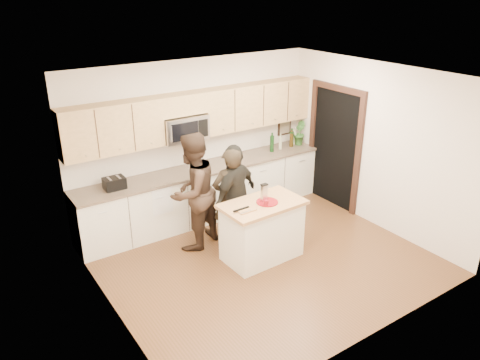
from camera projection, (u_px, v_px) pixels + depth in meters
floor at (264, 260)px, 6.97m from camera, size 4.50×4.50×0.00m
room_shell at (266, 150)px, 6.30m from camera, size 4.52×4.02×2.71m
back_cabinetry at (206, 192)px, 8.08m from camera, size 4.50×0.66×0.94m
upper_cabinetry at (201, 113)px, 7.67m from camera, size 4.50×0.33×0.75m
microwave at (184, 128)px, 7.54m from camera, size 0.76×0.41×0.40m
doorway at (335, 143)px, 8.36m from camera, size 0.06×1.25×2.20m
framed_picture at (284, 125)px, 8.99m from camera, size 0.30×0.03×0.38m
dish_towel at (159, 191)px, 7.31m from camera, size 0.34×0.60×0.48m
island at (262, 230)px, 6.87m from camera, size 1.22×0.73×0.90m
red_plate at (267, 202)px, 6.70m from camera, size 0.32×0.32×0.02m
box_grater at (264, 192)px, 6.67m from camera, size 0.10×0.06×0.26m
drink_glass at (266, 203)px, 6.57m from camera, size 0.07×0.07×0.09m
cutting_board at (246, 210)px, 6.47m from camera, size 0.26×0.19×0.02m
tongs at (241, 209)px, 6.45m from camera, size 0.26×0.03×0.02m
knife at (247, 212)px, 6.39m from camera, size 0.20×0.03×0.01m
toaster at (114, 183)px, 7.03m from camera, size 0.31×0.24×0.18m
bottle_cluster at (286, 139)px, 8.76m from camera, size 0.71×0.19×0.36m
orchid at (299, 133)px, 8.91m from camera, size 0.31×0.32×0.46m
woman_left at (231, 198)px, 7.06m from camera, size 0.65×0.49×1.61m
woman_center at (193, 192)px, 7.01m from camera, size 1.09×0.98×1.83m
woman_right at (235, 196)px, 7.09m from camera, size 1.04×0.74×1.65m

